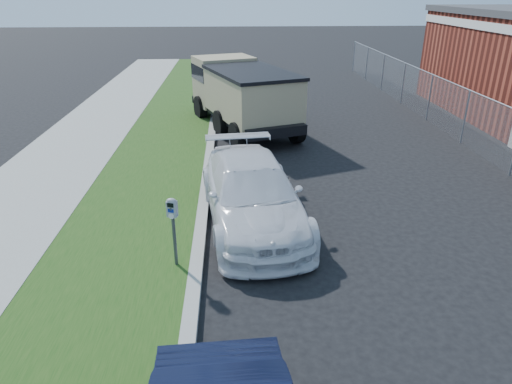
{
  "coord_description": "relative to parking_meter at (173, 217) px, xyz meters",
  "views": [
    {
      "loc": [
        -1.87,
        -7.64,
        4.87
      ],
      "look_at": [
        -1.4,
        1.0,
        1.0
      ],
      "focal_mm": 32.0,
      "sensor_mm": 36.0,
      "label": 1
    }
  ],
  "objects": [
    {
      "name": "chainlink_fence",
      "position": [
        8.97,
        7.29,
        0.15
      ],
      "size": [
        0.06,
        30.06,
        30.0
      ],
      "color": "slate",
      "rests_on": "ground"
    },
    {
      "name": "streetside",
      "position": [
        -2.6,
        2.29,
        -1.05
      ],
      "size": [
        6.12,
        50.0,
        0.15
      ],
      "color": "gray",
      "rests_on": "ground"
    },
    {
      "name": "parking_meter",
      "position": [
        0.0,
        0.0,
        0.0
      ],
      "size": [
        0.22,
        0.17,
        1.36
      ],
      "rotation": [
        0.0,
        0.0,
        -0.29
      ],
      "color": "#3F4247",
      "rests_on": "ground"
    },
    {
      "name": "dump_truck",
      "position": [
        1.45,
        9.61,
        0.23
      ],
      "size": [
        4.15,
        6.5,
        2.4
      ],
      "rotation": [
        0.0,
        0.0,
        0.34
      ],
      "color": "black",
      "rests_on": "ground"
    },
    {
      "name": "white_wagon",
      "position": [
        1.53,
        1.89,
        -0.4
      ],
      "size": [
        2.58,
        5.14,
        1.43
      ],
      "primitive_type": "imported",
      "rotation": [
        0.0,
        0.0,
        0.12
      ],
      "color": "silver",
      "rests_on": "ground"
    },
    {
      "name": "ground",
      "position": [
        2.97,
        0.29,
        -1.12
      ],
      "size": [
        120.0,
        120.0,
        0.0
      ],
      "primitive_type": "plane",
      "color": "black",
      "rests_on": "ground"
    }
  ]
}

